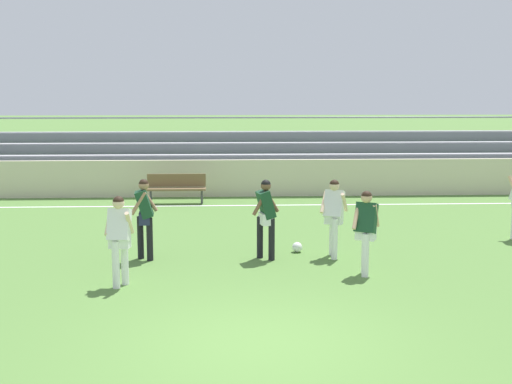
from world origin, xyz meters
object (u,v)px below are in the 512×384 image
(bench_far_right, at_px, (176,186))
(player_white_challenging, at_px, (334,212))
(player_dark_deep_cover, at_px, (266,212))
(player_dark_wide_right, at_px, (366,226))
(player_white_dropping_back, at_px, (119,233))
(player_dark_overlapping, at_px, (144,212))
(bleacher_stand, at_px, (233,158))
(soccer_ball, at_px, (297,247))

(bench_far_right, height_order, player_white_challenging, player_white_challenging)
(bench_far_right, relative_size, player_dark_deep_cover, 1.08)
(bench_far_right, relative_size, player_dark_wide_right, 1.12)
(player_dark_wide_right, bearing_deg, player_white_dropping_back, -173.32)
(bench_far_right, bearing_deg, player_white_dropping_back, -92.38)
(player_white_dropping_back, xyz_separation_m, player_dark_overlapping, (0.21, 1.87, 0.03))
(player_dark_deep_cover, relative_size, player_white_challenging, 1.01)
(player_white_dropping_back, bearing_deg, player_white_challenging, 24.67)
(bleacher_stand, relative_size, player_dark_deep_cover, 15.81)
(player_dark_deep_cover, xyz_separation_m, player_dark_overlapping, (-2.49, 0.07, 0.01))
(bleacher_stand, xyz_separation_m, soccer_ball, (1.26, -9.95, -0.91))
(bleacher_stand, xyz_separation_m, bench_far_right, (-1.79, -3.61, -0.48))
(player_dark_wide_right, bearing_deg, bench_far_right, 116.92)
(player_white_challenging, relative_size, player_dark_wide_right, 1.02)
(player_dark_deep_cover, bearing_deg, player_white_dropping_back, -146.26)
(player_dark_wide_right, height_order, soccer_ball, player_dark_wide_right)
(bench_far_right, bearing_deg, bleacher_stand, 63.63)
(player_dark_wide_right, bearing_deg, soccer_ball, 120.97)
(bleacher_stand, relative_size, soccer_ball, 119.25)
(bleacher_stand, xyz_separation_m, player_dark_wide_right, (2.36, -11.77, -0.07))
(player_white_dropping_back, bearing_deg, player_dark_wide_right, 6.68)
(bleacher_stand, xyz_separation_m, player_dark_overlapping, (-1.94, -10.42, -0.02))
(player_white_challenging, height_order, player_white_dropping_back, player_white_challenging)
(player_dark_overlapping, bearing_deg, player_dark_wide_right, -17.43)
(soccer_ball, bearing_deg, player_dark_wide_right, -59.03)
(player_dark_overlapping, bearing_deg, player_white_dropping_back, -96.54)
(bench_far_right, relative_size, player_white_challenging, 1.10)
(player_white_challenging, relative_size, player_dark_overlapping, 0.98)
(player_dark_deep_cover, bearing_deg, player_white_challenging, 3.62)
(player_dark_deep_cover, height_order, soccer_ball, player_dark_deep_cover)
(bench_far_right, xyz_separation_m, player_dark_wide_right, (4.14, -8.16, 0.41))
(bench_far_right, distance_m, player_white_challenging, 7.78)
(player_dark_overlapping, height_order, soccer_ball, player_dark_overlapping)
(bench_far_right, distance_m, player_white_dropping_back, 8.71)
(bleacher_stand, distance_m, soccer_ball, 10.07)
(player_white_dropping_back, relative_size, soccer_ball, 7.42)
(player_dark_deep_cover, height_order, player_dark_wide_right, player_dark_deep_cover)
(player_white_challenging, height_order, soccer_ball, player_white_challenging)
(player_dark_deep_cover, relative_size, soccer_ball, 7.54)
(soccer_ball, bearing_deg, player_dark_overlapping, -171.59)
(player_white_dropping_back, height_order, player_dark_wide_right, player_white_dropping_back)
(bleacher_stand, bearing_deg, player_white_dropping_back, -99.92)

